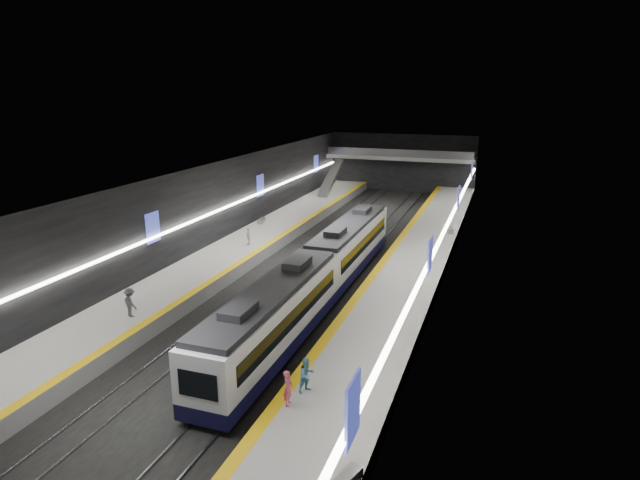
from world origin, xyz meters
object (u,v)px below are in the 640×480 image
at_px(escalator, 331,178).
at_px(train, 318,274).
at_px(passenger_right_a, 288,388).
at_px(passenger_right_b, 307,375).
at_px(bench_left_far, 262,221).
at_px(passenger_left_a, 248,236).
at_px(passenger_left_b, 130,303).
at_px(bench_right_far, 450,230).

bearing_deg(escalator, train, -73.29).
bearing_deg(passenger_right_a, passenger_right_b, -25.30).
distance_m(escalator, passenger_right_a, 48.37).
distance_m(train, escalator, 34.78).
height_order(bench_left_far, passenger_right_a, passenger_right_a).
bearing_deg(passenger_right_b, passenger_left_a, 63.22).
height_order(train, bench_left_far, train).
distance_m(passenger_left_a, passenger_left_b, 15.92).
height_order(passenger_right_a, passenger_left_a, passenger_right_a).
xyz_separation_m(bench_right_far, passenger_right_b, (-3.11, -30.30, 0.61)).
bearing_deg(bench_left_far, escalator, 74.65).
relative_size(train, passenger_left_a, 19.43).
height_order(train, escalator, escalator).
distance_m(bench_left_far, passenger_right_a, 32.61).
relative_size(bench_left_far, passenger_left_b, 0.90).
xyz_separation_m(bench_left_far, passenger_left_a, (2.37, -7.62, 0.58)).
height_order(escalator, passenger_left_b, escalator).
xyz_separation_m(escalator, passenger_left_a, (0.69, -25.15, -1.13)).
xyz_separation_m(bench_left_far, passenger_right_b, (15.36, -27.71, 0.63)).
relative_size(escalator, bench_right_far, 4.55).
bearing_deg(passenger_left_b, bench_left_far, -60.58).
relative_size(passenger_right_a, passenger_left_a, 1.05).
height_order(passenger_right_a, passenger_left_b, passenger_left_b).
bearing_deg(train, passenger_left_b, -139.69).
height_order(train, bench_right_far, train).
height_order(train, passenger_right_b, train).
relative_size(escalator, passenger_right_b, 4.87).
bearing_deg(train, escalator, 106.71).
relative_size(passenger_left_a, passenger_left_b, 0.86).
bearing_deg(passenger_right_b, escalator, 47.16).
bearing_deg(bench_left_far, passenger_left_a, -82.63).
distance_m(passenger_right_a, passenger_right_b, 1.31).
bearing_deg(escalator, passenger_left_b, -88.81).
xyz_separation_m(bench_right_far, passenger_right_a, (-3.50, -31.55, 0.60)).
bearing_deg(bench_left_far, passenger_right_a, -72.54).
relative_size(train, passenger_left_b, 16.72).
relative_size(escalator, passenger_right_a, 4.92).
bearing_deg(passenger_right_a, passenger_left_a, 22.41).
height_order(train, passenger_left_b, train).
height_order(bench_left_far, passenger_left_b, passenger_left_b).
bearing_deg(bench_left_far, train, -63.37).
height_order(bench_right_far, passenger_right_a, passenger_right_a).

